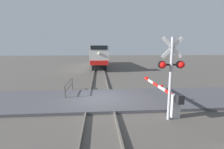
{
  "coord_description": "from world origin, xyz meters",
  "views": [
    {
      "loc": [
        -0.02,
        -9.85,
        3.24
      ],
      "look_at": [
        0.95,
        2.08,
        1.36
      ],
      "focal_mm": 25.52,
      "sensor_mm": 36.0,
      "label": 1
    }
  ],
  "objects_px": {
    "locomotive": "(99,56)",
    "crossing_gate": "(169,97)",
    "guard_railing": "(69,86)",
    "crossing_signal": "(171,70)"
  },
  "relations": [
    {
      "from": "locomotive",
      "to": "crossing_gate",
      "type": "bearing_deg",
      "value": -81.07
    },
    {
      "from": "locomotive",
      "to": "guard_railing",
      "type": "relative_size",
      "value": 6.18
    },
    {
      "from": "guard_railing",
      "to": "crossing_signal",
      "type": "bearing_deg",
      "value": -41.29
    },
    {
      "from": "locomotive",
      "to": "guard_railing",
      "type": "bearing_deg",
      "value": -96.68
    },
    {
      "from": "locomotive",
      "to": "crossing_gate",
      "type": "height_order",
      "value": "locomotive"
    },
    {
      "from": "locomotive",
      "to": "crossing_gate",
      "type": "xyz_separation_m",
      "value": [
        3.6,
        -22.9,
        -1.19
      ]
    },
    {
      "from": "crossing_signal",
      "to": "crossing_gate",
      "type": "bearing_deg",
      "value": 66.76
    },
    {
      "from": "locomotive",
      "to": "crossing_gate",
      "type": "relative_size",
      "value": 3.09
    },
    {
      "from": "guard_railing",
      "to": "locomotive",
      "type": "bearing_deg",
      "value": 83.32
    },
    {
      "from": "crossing_signal",
      "to": "guard_railing",
      "type": "relative_size",
      "value": 1.33
    }
  ]
}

